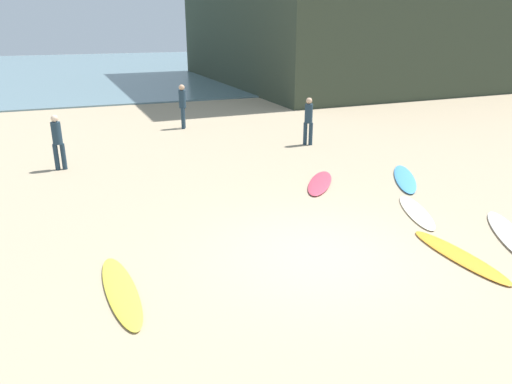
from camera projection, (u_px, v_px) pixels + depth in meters
ground_plane at (319, 254)px, 9.32m from camera, size 120.00×120.00×0.00m
ocean_water at (119, 68)px, 43.40m from camera, size 120.00×40.00×0.08m
surfboard_0 at (320, 183)px, 13.23m from camera, size 1.72×2.09×0.08m
surfboard_1 at (121, 290)px, 8.01m from camera, size 0.68×2.53×0.07m
surfboard_2 at (405, 178)px, 13.58m from camera, size 1.77×2.50×0.09m
surfboard_3 at (459, 256)px, 9.19m from camera, size 0.58×2.43×0.07m
surfboard_4 at (509, 234)px, 10.09m from camera, size 1.73×2.44×0.08m
surfboard_5 at (416, 212)px, 11.28m from camera, size 1.23×2.20×0.06m
beachgoer_near at (308, 119)px, 17.07m from camera, size 0.39×0.39×1.69m
beachgoer_mid at (183, 104)px, 19.64m from camera, size 0.36×0.36×1.79m
beachgoer_far at (58, 140)px, 14.23m from camera, size 0.34×0.30×1.66m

